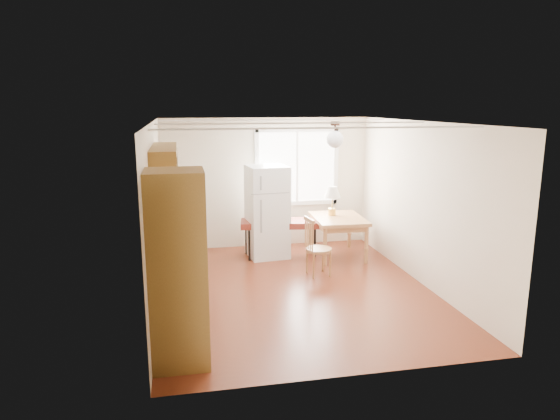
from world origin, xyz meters
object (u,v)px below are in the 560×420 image
object	(u,v)px
refrigerator	(267,212)
chair	(314,243)
bench	(280,224)
dining_table	(338,223)

from	to	relation	value
refrigerator	chair	xyz separation A→B (m)	(0.55, -1.22, -0.29)
bench	chair	size ratio (longest dim) A/B	1.57
refrigerator	dining_table	bearing A→B (deg)	-17.86
dining_table	chair	xyz separation A→B (m)	(-0.73, -0.96, -0.08)
dining_table	chair	distance (m)	1.21
bench	chair	bearing A→B (deg)	-67.27
bench	refrigerator	bearing A→B (deg)	-177.00
refrigerator	dining_table	distance (m)	1.31
bench	chair	xyz separation A→B (m)	(0.31, -1.20, -0.05)
chair	bench	bearing A→B (deg)	97.03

